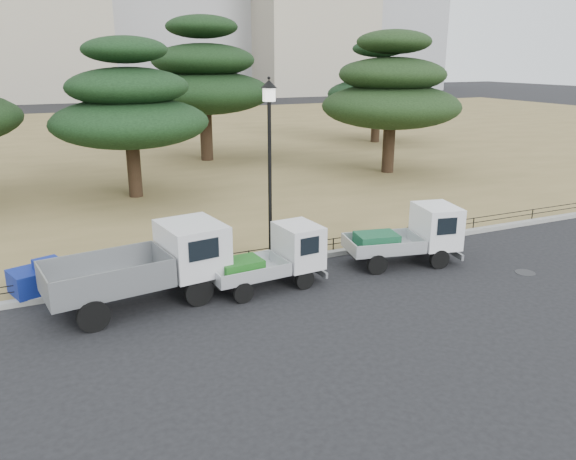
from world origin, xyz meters
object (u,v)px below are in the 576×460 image
truck_large (149,263)px  tarp_pile (39,278)px  truck_kei_front (274,258)px  truck_kei_rear (410,235)px  street_lamp (269,141)px

truck_large → tarp_pile: size_ratio=2.99×
truck_kei_front → tarp_pile: 6.47m
truck_kei_front → truck_large: bearing=170.4°
truck_large → truck_kei_rear: truck_large is taller
truck_large → truck_kei_rear: size_ratio=1.30×
street_lamp → tarp_pile: street_lamp is taller
truck_kei_rear → street_lamp: 5.32m
truck_kei_front → street_lamp: bearing=65.4°
truck_kei_rear → street_lamp: (-3.99, 1.90, 2.96)m
truck_large → truck_kei_rear: (8.10, -0.34, -0.21)m
truck_large → tarp_pile: truck_large is taller
street_lamp → tarp_pile: bearing=178.4°
street_lamp → tarp_pile: 7.58m
truck_kei_rear → street_lamp: street_lamp is taller
truck_large → truck_kei_front: bearing=-13.0°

